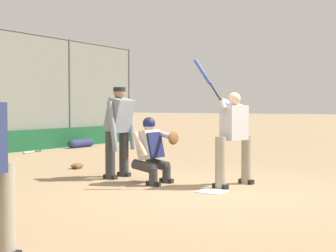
% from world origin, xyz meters
% --- Properties ---
extents(ground_plane, '(160.00, 160.00, 0.00)m').
position_xyz_m(ground_plane, '(0.00, 0.00, 0.00)').
color(ground_plane, '#9E7F5B').
extents(home_plate_marker, '(0.43, 0.43, 0.01)m').
position_xyz_m(home_plate_marker, '(0.00, 0.00, 0.01)').
color(home_plate_marker, white).
rests_on(home_plate_marker, ground_plane).
extents(batter_at_plate, '(0.94, 0.80, 2.22)m').
position_xyz_m(batter_at_plate, '(-0.69, 0.06, 0.90)').
color(batter_at_plate, gray).
rests_on(batter_at_plate, ground_plane).
extents(catcher_behind_plate, '(0.63, 0.74, 1.21)m').
position_xyz_m(catcher_behind_plate, '(-0.14, -1.29, 0.63)').
color(catcher_behind_plate, '#333333').
rests_on(catcher_behind_plate, ground_plane).
extents(umpire_home, '(0.73, 0.43, 1.78)m').
position_xyz_m(umpire_home, '(-0.33, -2.23, 0.96)').
color(umpire_home, '#333333').
rests_on(umpire_home, ground_plane).
extents(spare_bat_third_base_side, '(0.80, 0.21, 0.07)m').
position_xyz_m(spare_bat_third_base_side, '(-2.61, -7.55, 0.03)').
color(spare_bat_third_base_side, black).
rests_on(spare_bat_third_base_side, ground_plane).
extents(fielding_glove_on_dirt, '(0.34, 0.26, 0.12)m').
position_xyz_m(fielding_glove_on_dirt, '(-0.86, -3.89, 0.06)').
color(fielding_glove_on_dirt, brown).
rests_on(fielding_glove_on_dirt, ground_plane).
extents(equipment_bag_dugout_side, '(1.15, 0.29, 0.29)m').
position_xyz_m(equipment_bag_dugout_side, '(-4.92, -7.69, 0.14)').
color(equipment_bag_dugout_side, navy).
rests_on(equipment_bag_dugout_side, ground_plane).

